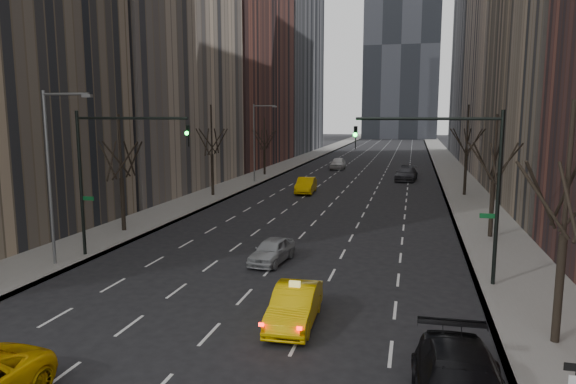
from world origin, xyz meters
The scene contains 20 objects.
sidewalk_left centered at (-12.25, 70.00, 0.07)m, with size 4.50×320.00×0.15m, color slate.
sidewalk_right centered at (12.25, 70.00, 0.07)m, with size 4.50×320.00×0.15m, color slate.
bld_left_far centered at (-21.50, 66.00, 22.00)m, with size 14.00×28.00×44.00m, color brown.
bld_left_deep centered at (-21.50, 96.00, 30.00)m, with size 14.00×30.00×60.00m, color slate.
bld_right_deep centered at (21.50, 95.00, 29.00)m, with size 14.00×30.00×58.00m, color slate.
tree_lw_b centered at (-12.00, 18.00, 3.72)m, with size 3.36×3.50×7.82m.
tree_lw_c centered at (-12.00, 34.00, 4.04)m, with size 3.36×3.50×8.74m.
tree_lw_d centered at (-12.00, 52.00, 3.56)m, with size 3.36×3.50×7.36m.
tree_rw_a centered at (12.00, 6.00, 3.88)m, with size 3.36×3.50×8.28m.
tree_rw_b centered at (12.00, 22.00, 3.72)m, with size 3.36×3.50×7.82m.
tree_rw_c centered at (12.00, 40.00, 4.04)m, with size 3.36×3.50×8.74m.
traffic_mast_left centered at (-9.11, 12.00, 5.49)m, with size 6.69×0.39×8.00m.
traffic_mast_right centered at (9.11, 12.00, 5.49)m, with size 6.69×0.39×8.00m.
streetlight_near centered at (-10.84, 10.00, 5.62)m, with size 2.83×0.22×9.00m.
streetlight_far centered at (-10.84, 45.00, 5.62)m, with size 2.83×0.22×9.00m.
taxi_sedan centered at (2.81, 5.66, 0.74)m, with size 1.56×4.49×1.48m, color #DCAF04.
silver_sedan_ahead centered at (-0.26, 13.43, 0.66)m, with size 1.57×3.90×1.33m, color #94989C.
far_taxi centered at (-3.55, 38.24, 0.80)m, with size 1.69×4.85×1.60m, color #E9B204.
far_suv_grey centered at (6.25, 51.04, 0.83)m, with size 2.33×5.72×1.66m, color #313137.
far_car_white centered at (-3.75, 62.25, 0.85)m, with size 2.00×4.97×1.69m, color silver.
Camera 1 is at (7.01, -12.53, 7.93)m, focal length 32.00 mm.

